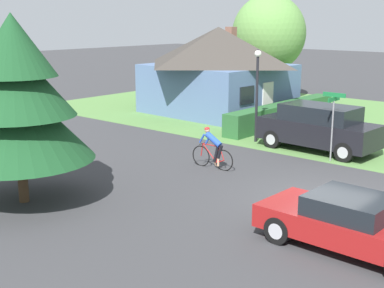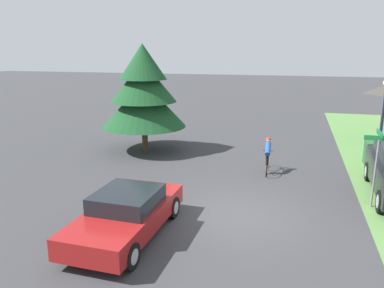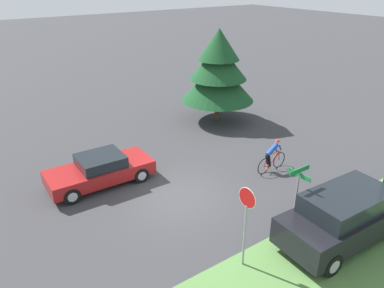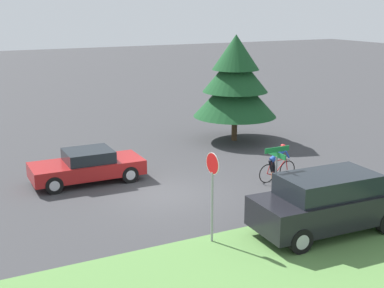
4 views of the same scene
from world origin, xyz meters
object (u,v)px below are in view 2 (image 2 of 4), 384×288
object	(u,v)px
street_name_sign	(377,155)
conifer_tall_near	(144,92)
street_lamp	(383,113)
sedan_left_lane	(127,214)
cyclist	(268,156)

from	to	relation	value
street_name_sign	conifer_tall_near	world-z (taller)	conifer_tall_near
street_lamp	conifer_tall_near	world-z (taller)	conifer_tall_near
street_name_sign	sedan_left_lane	bearing A→B (deg)	-150.07
cyclist	street_name_sign	distance (m)	4.73
cyclist	street_name_sign	xyz separation A→B (m)	(3.67, -2.77, 1.10)
cyclist	conifer_tall_near	size ratio (longest dim) A/B	0.33
cyclist	street_lamp	distance (m)	5.03
street_lamp	cyclist	bearing A→B (deg)	-165.10
sedan_left_lane	cyclist	world-z (taller)	cyclist
cyclist	street_lamp	world-z (taller)	street_lamp
sedan_left_lane	cyclist	size ratio (longest dim) A/B	2.47
conifer_tall_near	cyclist	bearing A→B (deg)	-16.92
sedan_left_lane	cyclist	xyz separation A→B (m)	(3.34, 6.81, 0.06)
cyclist	street_lamp	xyz separation A→B (m)	(4.51, 1.20, 1.87)
street_lamp	conifer_tall_near	distance (m)	11.00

